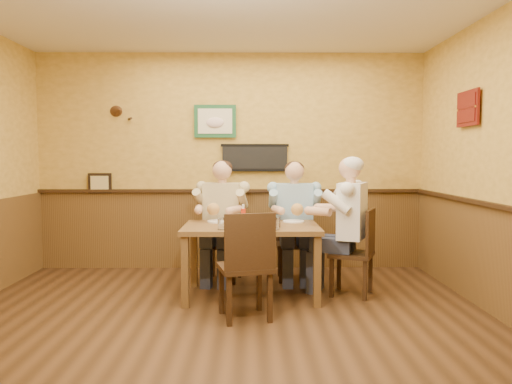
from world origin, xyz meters
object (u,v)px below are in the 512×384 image
chair_back_left (223,243)px  pepper_shaker (246,222)px  diner_tan_shirt (223,227)px  water_glass_mid (275,224)px  diner_white_elder (352,233)px  cola_tumbler (276,222)px  diner_blue_polo (294,227)px  salt_shaker (233,221)px  chair_back_right (294,243)px  water_glass_left (222,224)px  chair_right_end (352,252)px  hot_sauce_bottle (243,216)px  dining_table (251,234)px  chair_near_side (245,265)px

chair_back_left → pepper_shaker: chair_back_left is taller
diner_tan_shirt → water_glass_mid: bearing=-50.4°
diner_white_elder → cola_tumbler: bearing=-53.5°
diner_blue_polo → diner_white_elder: 0.86m
diner_blue_polo → salt_shaker: diner_blue_polo is taller
chair_back_left → cola_tumbler: chair_back_left is taller
diner_tan_shirt → chair_back_right: bearing=12.1°
diner_blue_polo → water_glass_left: 1.31m
cola_tumbler → chair_back_right: bearing=73.4°
chair_right_end → water_glass_left: chair_right_end is taller
hot_sauce_bottle → salt_shaker: 0.12m
chair_back_right → salt_shaker: chair_back_right is taller
dining_table → chair_near_side: (-0.06, -0.71, -0.17)m
dining_table → diner_tan_shirt: 0.76m
cola_tumbler → pepper_shaker: cola_tumbler is taller
chair_near_side → pepper_shaker: 0.73m
pepper_shaker → cola_tumbler: bearing=-19.6°
cola_tumbler → salt_shaker: (-0.44, 0.12, -0.00)m
dining_table → water_glass_left: bearing=-132.0°
chair_near_side → pepper_shaker: size_ratio=11.45×
water_glass_mid → cola_tumbler: (0.02, 0.18, -0.01)m
diner_blue_polo → hot_sauce_bottle: size_ratio=6.35×
water_glass_mid → water_glass_left: bearing=177.6°
diner_tan_shirt → water_glass_left: diner_tan_shirt is taller
chair_back_right → water_glass_mid: size_ratio=7.16×
diner_tan_shirt → salt_shaker: bearing=-67.9°
cola_tumbler → salt_shaker: 0.45m
chair_right_end → diner_white_elder: (0.00, 0.00, 0.20)m
diner_white_elder → water_glass_left: bearing=-52.3°
chair_back_left → water_glass_left: bearing=-76.8°
water_glass_left → chair_near_side: bearing=-59.5°
diner_white_elder → chair_back_left: bearing=-92.0°
chair_back_left → pepper_shaker: 0.86m
chair_right_end → diner_tan_shirt: diner_tan_shirt is taller
dining_table → diner_white_elder: 1.06m
hot_sauce_bottle → water_glass_left: bearing=-125.9°
chair_back_right → diner_white_elder: 0.89m
chair_back_left → diner_white_elder: bearing=-14.2°
chair_right_end → diner_white_elder: size_ratio=0.70×
salt_shaker → water_glass_mid: bearing=-35.8°
diner_white_elder → water_glass_left: 1.40m
chair_right_end → diner_white_elder: bearing=180.0°
cola_tumbler → pepper_shaker: size_ratio=1.26×
diner_tan_shirt → pepper_shaker: (0.28, -0.73, 0.16)m
diner_blue_polo → cola_tumbler: bearing=-106.0°
chair_right_end → salt_shaker: size_ratio=9.05×
water_glass_mid → pepper_shaker: bearing=134.1°
cola_tumbler → chair_near_side: bearing=-119.5°
dining_table → diner_white_elder: (1.06, 0.04, -0.00)m
water_glass_left → water_glass_mid: 0.52m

